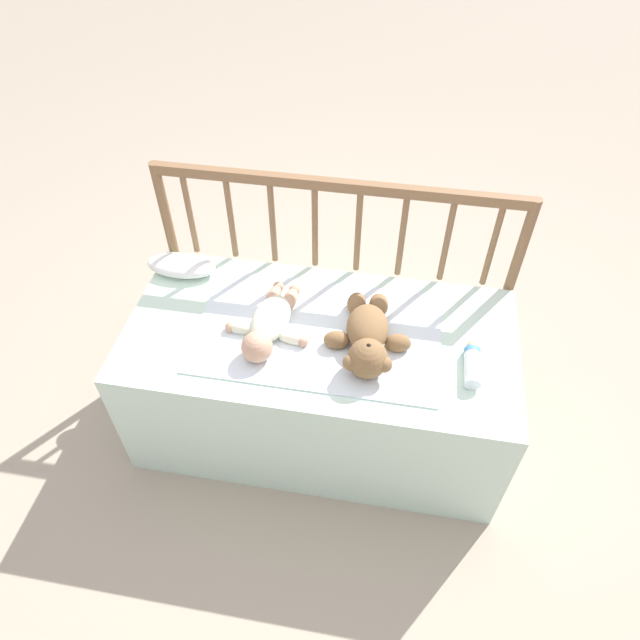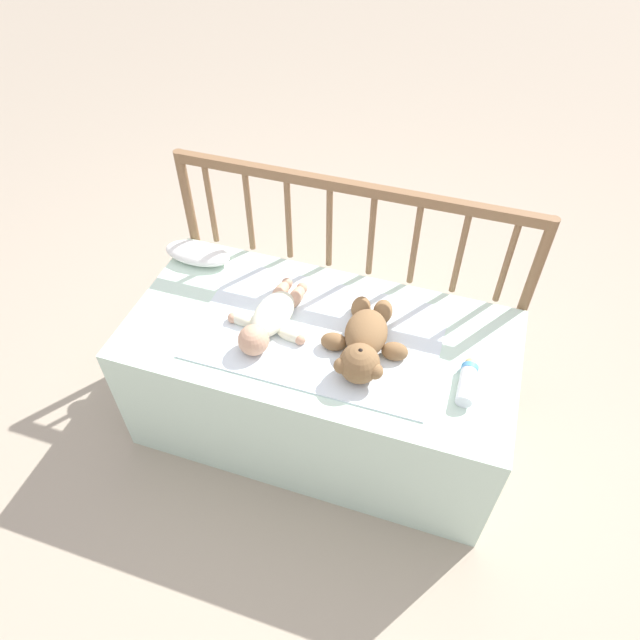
% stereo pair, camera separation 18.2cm
% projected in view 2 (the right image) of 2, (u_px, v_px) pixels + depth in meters
% --- Properties ---
extents(ground_plane, '(12.00, 12.00, 0.00)m').
position_uv_depth(ground_plane, '(320.00, 420.00, 2.23)').
color(ground_plane, tan).
extents(crib_mattress, '(1.28, 0.63, 0.51)m').
position_uv_depth(crib_mattress, '(320.00, 381.00, 2.05)').
color(crib_mattress, silver).
rests_on(crib_mattress, ground_plane).
extents(crib_rail, '(1.28, 0.04, 0.87)m').
position_uv_depth(crib_rail, '(350.00, 245.00, 2.01)').
color(crib_rail, brown).
rests_on(crib_rail, ground_plane).
extents(blanket, '(0.79, 0.48, 0.01)m').
position_uv_depth(blanket, '(318.00, 331.00, 1.87)').
color(blanket, white).
rests_on(blanket, crib_mattress).
extents(teddy_bear, '(0.28, 0.38, 0.13)m').
position_uv_depth(teddy_bear, '(364.00, 341.00, 1.77)').
color(teddy_bear, olive).
rests_on(teddy_bear, crib_mattress).
extents(baby, '(0.29, 0.38, 0.10)m').
position_uv_depth(baby, '(271.00, 318.00, 1.86)').
color(baby, '#EAEACC').
rests_on(baby, crib_mattress).
extents(baby_bottle, '(0.05, 0.17, 0.05)m').
position_uv_depth(baby_bottle, '(467.00, 381.00, 1.70)').
color(baby_bottle, white).
rests_on(baby_bottle, crib_mattress).
extents(small_pillow, '(0.25, 0.12, 0.06)m').
position_uv_depth(small_pillow, '(198.00, 253.00, 2.10)').
color(small_pillow, white).
rests_on(small_pillow, crib_mattress).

